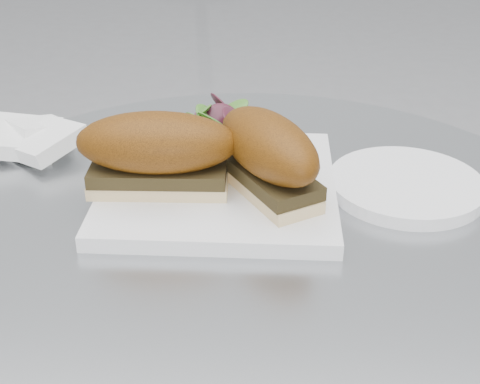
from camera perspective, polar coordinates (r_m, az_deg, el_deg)
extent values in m
cylinder|color=#A5A8AC|center=(0.65, 0.93, -3.42)|extent=(0.70, 0.70, 0.02)
cube|color=white|center=(0.69, -1.78, 0.56)|extent=(0.24, 0.24, 0.02)
cube|color=beige|center=(0.67, -6.89, 0.77)|extent=(0.14, 0.06, 0.01)
cube|color=black|center=(0.67, -6.96, 1.79)|extent=(0.13, 0.06, 0.01)
ellipsoid|color=#663509|center=(0.65, -7.12, 4.20)|extent=(0.16, 0.07, 0.06)
cube|color=beige|center=(0.66, 2.35, 0.56)|extent=(0.11, 0.14, 0.01)
cube|color=black|center=(0.66, 2.37, 1.59)|extent=(0.11, 0.14, 0.01)
ellipsoid|color=#663509|center=(0.64, 2.43, 4.03)|extent=(0.13, 0.16, 0.06)
cylinder|color=white|center=(0.72, 13.98, 0.57)|extent=(0.16, 0.16, 0.01)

